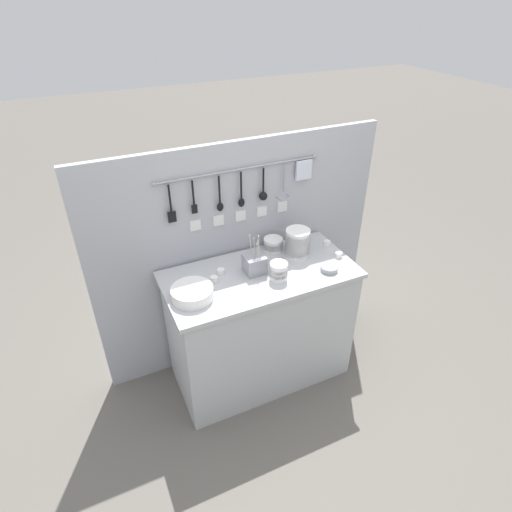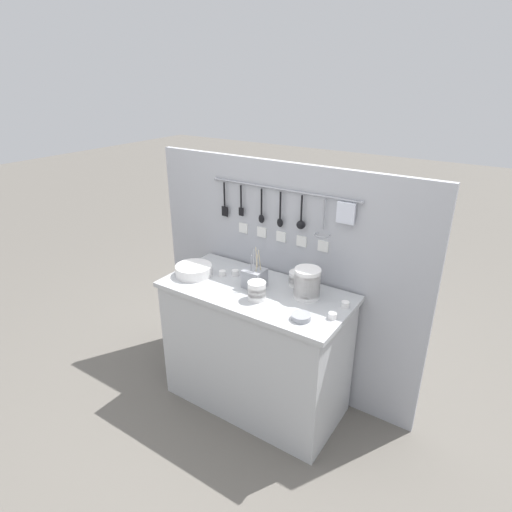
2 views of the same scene
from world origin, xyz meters
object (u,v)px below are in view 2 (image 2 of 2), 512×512
object	(u,v)px
bowl_stack_short_front	(299,278)
steel_mixing_bowl	(301,317)
cup_back_right	(222,273)
cup_edge_far	(345,304)
cup_beside_plates	(333,316)
plate_stack	(194,270)
bowl_stack_tall_left	(257,291)
cup_edge_near	(235,273)
cutlery_caddy	(255,278)
bowl_stack_nested_right	(307,283)

from	to	relation	value
bowl_stack_short_front	steel_mixing_bowl	distance (m)	0.43
cup_back_right	steel_mixing_bowl	bearing A→B (deg)	-15.49
cup_edge_far	cup_beside_plates	bearing A→B (deg)	-93.54
plate_stack	cup_beside_plates	distance (m)	1.02
cup_beside_plates	plate_stack	bearing A→B (deg)	-179.65
bowl_stack_tall_left	plate_stack	distance (m)	0.54
cup_edge_far	cup_beside_plates	xyz separation A→B (m)	(-0.01, -0.16, 0.00)
bowl_stack_tall_left	cup_edge_near	world-z (taller)	bowl_stack_tall_left
cup_edge_near	cutlery_caddy	bearing A→B (deg)	-17.94
steel_mixing_bowl	cutlery_caddy	xyz separation A→B (m)	(-0.44, 0.19, 0.05)
plate_stack	cup_edge_near	world-z (taller)	plate_stack
bowl_stack_short_front	cup_edge_near	world-z (taller)	bowl_stack_short_front
steel_mixing_bowl	cup_beside_plates	xyz separation A→B (m)	(0.14, 0.10, 0.00)
steel_mixing_bowl	cutlery_caddy	world-z (taller)	cutlery_caddy
plate_stack	cup_edge_far	xyz separation A→B (m)	(1.02, 0.16, -0.02)
cup_edge_far	cup_edge_near	size ratio (longest dim) A/B	1.00
bowl_stack_short_front	plate_stack	world-z (taller)	bowl_stack_short_front
cup_edge_far	cutlery_caddy	bearing A→B (deg)	-172.75
bowl_stack_tall_left	plate_stack	xyz separation A→B (m)	(-0.54, 0.04, -0.02)
steel_mixing_bowl	cup_beside_plates	distance (m)	0.18
bowl_stack_tall_left	cutlery_caddy	size ratio (longest dim) A/B	0.42
bowl_stack_short_front	cup_beside_plates	world-z (taller)	bowl_stack_short_front
bowl_stack_tall_left	cup_edge_far	xyz separation A→B (m)	(0.49, 0.21, -0.04)
plate_stack	cup_edge_far	world-z (taller)	plate_stack
steel_mixing_bowl	cutlery_caddy	size ratio (longest dim) A/B	0.41
bowl_stack_nested_right	cup_edge_far	size ratio (longest dim) A/B	4.02
plate_stack	cutlery_caddy	xyz separation A→B (m)	(0.44, 0.09, 0.03)
cutlery_caddy	bowl_stack_short_front	bearing A→B (deg)	39.20
plate_stack	cutlery_caddy	size ratio (longest dim) A/B	0.91
bowl_stack_tall_left	plate_stack	world-z (taller)	bowl_stack_tall_left
bowl_stack_nested_right	cutlery_caddy	xyz separation A→B (m)	(-0.34, -0.06, -0.03)
steel_mixing_bowl	cutlery_caddy	distance (m)	0.48
cup_edge_far	cup_back_right	bearing A→B (deg)	-175.63
bowl_stack_nested_right	cup_edge_near	bearing A→B (deg)	179.65
cup_edge_far	cup_edge_near	xyz separation A→B (m)	(-0.79, -0.01, 0.00)
bowl_stack_short_front	cup_back_right	distance (m)	0.52
cup_back_right	cup_edge_near	size ratio (longest dim) A/B	1.00
steel_mixing_bowl	bowl_stack_tall_left	bearing A→B (deg)	170.54
bowl_stack_tall_left	cup_back_right	world-z (taller)	bowl_stack_tall_left
cutlery_caddy	plate_stack	bearing A→B (deg)	-168.65
cutlery_caddy	cup_edge_near	bearing A→B (deg)	162.06
cup_back_right	cup_edge_near	bearing A→B (deg)	40.43
cup_edge_far	cup_edge_near	world-z (taller)	same
bowl_stack_short_front	bowl_stack_nested_right	distance (m)	0.18
bowl_stack_tall_left	cutlery_caddy	xyz separation A→B (m)	(-0.10, 0.13, 0.00)
bowl_stack_short_front	cup_edge_far	bearing A→B (deg)	-16.33
steel_mixing_bowl	cup_back_right	xyz separation A→B (m)	(-0.71, 0.20, 0.00)
bowl_stack_tall_left	cup_beside_plates	size ratio (longest dim) A/B	2.45
cup_beside_plates	bowl_stack_tall_left	bearing A→B (deg)	-174.11
cup_beside_plates	cup_edge_far	bearing A→B (deg)	86.46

